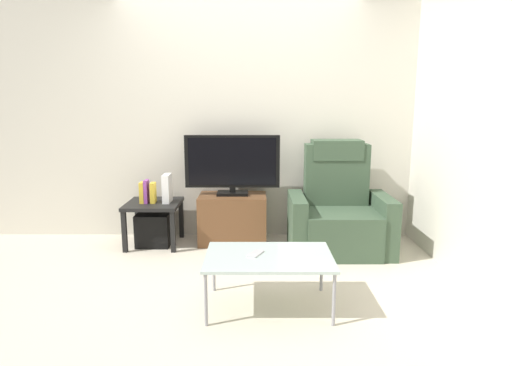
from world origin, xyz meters
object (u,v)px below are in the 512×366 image
(book_rightmost, at_px, (152,193))
(subwoofer_box, at_px, (154,229))
(coffee_table, at_px, (268,259))
(book_leftmost, at_px, (142,192))
(tv_stand, at_px, (232,219))
(cell_phone, at_px, (255,254))
(game_console, at_px, (166,188))
(recliner_armchair, at_px, (338,213))
(book_middle, at_px, (146,191))
(side_table, at_px, (153,209))
(television, at_px, (232,163))

(book_rightmost, bearing_deg, subwoofer_box, 109.93)
(coffee_table, bearing_deg, book_leftmost, 132.31)
(tv_stand, bearing_deg, cell_phone, -80.50)
(tv_stand, height_order, subwoofer_box, tv_stand)
(book_rightmost, bearing_deg, game_console, 12.29)
(game_console, relative_size, coffee_table, 0.32)
(recliner_armchair, relative_size, book_middle, 4.61)
(recliner_armchair, relative_size, coffee_table, 1.20)
(book_middle, height_order, book_rightmost, book_middle)
(book_leftmost, distance_m, cell_phone, 1.77)
(book_leftmost, bearing_deg, recliner_armchair, -3.52)
(tv_stand, relative_size, recliner_armchair, 0.64)
(recliner_armchair, bearing_deg, book_middle, 177.47)
(tv_stand, distance_m, book_middle, 0.93)
(tv_stand, relative_size, book_rightmost, 3.35)
(book_middle, height_order, game_console, game_console)
(book_leftmost, bearing_deg, cell_phone, -49.38)
(side_table, relative_size, book_middle, 2.30)
(recliner_armchair, bearing_deg, television, 168.43)
(coffee_table, distance_m, cell_phone, 0.10)
(book_rightmost, bearing_deg, side_table, 109.93)
(side_table, xyz_separation_m, subwoofer_box, (0.00, -0.00, -0.21))
(side_table, bearing_deg, book_leftmost, -168.69)
(television, relative_size, coffee_table, 1.08)
(tv_stand, xyz_separation_m, book_leftmost, (-0.91, -0.10, 0.30))
(tv_stand, bearing_deg, book_rightmost, -173.00)
(game_console, distance_m, cell_phone, 1.65)
(tv_stand, relative_size, cell_phone, 4.64)
(side_table, relative_size, coffee_table, 0.60)
(game_console, bearing_deg, side_table, -176.05)
(tv_stand, height_order, coffee_table, tv_stand)
(television, relative_size, book_rightmost, 4.69)
(subwoofer_box, height_order, book_rightmost, book_rightmost)
(subwoofer_box, relative_size, cell_phone, 2.24)
(game_console, bearing_deg, book_leftmost, -173.02)
(side_table, xyz_separation_m, book_middle, (-0.06, -0.02, 0.19))
(side_table, xyz_separation_m, coffee_table, (1.14, -1.39, -0.01))
(side_table, bearing_deg, recliner_armchair, -4.31)
(book_leftmost, height_order, book_rightmost, book_leftmost)
(book_leftmost, relative_size, game_console, 0.74)
(tv_stand, height_order, book_rightmost, book_rightmost)
(book_rightmost, relative_size, coffee_table, 0.23)
(book_leftmost, xyz_separation_m, game_console, (0.24, 0.03, 0.04))
(book_leftmost, relative_size, book_middle, 0.91)
(subwoofer_box, distance_m, cell_phone, 1.73)
(side_table, xyz_separation_m, cell_phone, (1.05, -1.36, 0.01))
(subwoofer_box, height_order, book_middle, book_middle)
(television, xyz_separation_m, coffee_table, (0.33, -1.48, -0.47))
(tv_stand, relative_size, game_console, 2.42)
(book_leftmost, relative_size, book_rightmost, 1.03)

